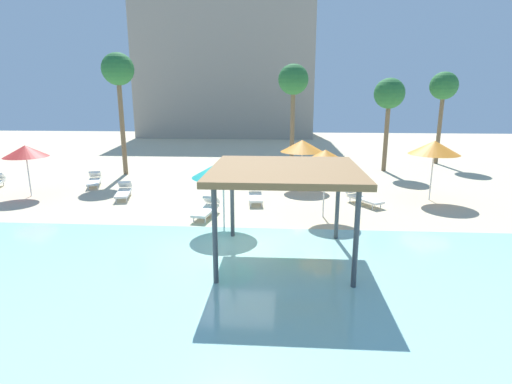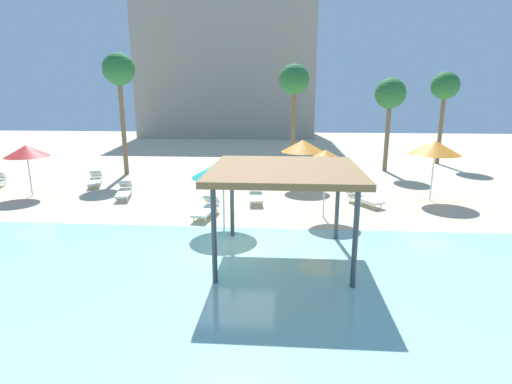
# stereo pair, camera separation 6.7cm
# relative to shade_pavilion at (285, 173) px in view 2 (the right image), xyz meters

# --- Properties ---
(ground_plane) EXTENTS (80.00, 80.00, 0.00)m
(ground_plane) POSITION_rel_shade_pavilion_xyz_m (-1.53, 1.22, -2.67)
(ground_plane) COLOR beige
(lagoon_water) EXTENTS (44.00, 13.50, 0.04)m
(lagoon_water) POSITION_rel_shade_pavilion_xyz_m (-1.53, -4.03, -2.65)
(lagoon_water) COLOR #99D1C6
(lagoon_water) RESTS_ON ground
(shade_pavilion) EXTENTS (4.30, 4.30, 2.84)m
(shade_pavilion) POSITION_rel_shade_pavilion_xyz_m (0.00, 0.00, 0.00)
(shade_pavilion) COLOR #42474C
(shade_pavilion) RESTS_ON ground
(beach_umbrella_orange_0) EXTENTS (1.91, 1.91, 2.77)m
(beach_umbrella_orange_0) POSITION_rel_shade_pavilion_xyz_m (1.61, 4.44, -0.17)
(beach_umbrella_orange_0) COLOR silver
(beach_umbrella_orange_0) RESTS_ON ground
(beach_umbrella_orange_1) EXTENTS (2.27, 2.27, 2.57)m
(beach_umbrella_orange_1) POSITION_rel_shade_pavilion_xyz_m (0.93, 9.65, -0.42)
(beach_umbrella_orange_1) COLOR silver
(beach_umbrella_orange_1) RESTS_ON ground
(beach_umbrella_orange_2) EXTENTS (2.30, 2.30, 2.81)m
(beach_umbrella_orange_2) POSITION_rel_shade_pavilion_xyz_m (6.91, 7.50, -0.17)
(beach_umbrella_orange_2) COLOR silver
(beach_umbrella_orange_2) RESTS_ON ground
(beach_umbrella_red_3) EXTENTS (2.05, 2.05, 2.51)m
(beach_umbrella_red_3) POSITION_rel_shade_pavilion_xyz_m (-12.45, 6.95, -0.44)
(beach_umbrella_red_3) COLOR silver
(beach_umbrella_red_3) RESTS_ON ground
(beach_umbrella_teal_4) EXTENTS (2.29, 2.29, 2.59)m
(beach_umbrella_teal_4) POSITION_rel_shade_pavilion_xyz_m (-2.24, 2.72, -0.39)
(beach_umbrella_teal_4) COLOR silver
(beach_umbrella_teal_4) RESTS_ON ground
(lounge_chair_0) EXTENTS (1.21, 1.99, 0.74)m
(lounge_chair_0) POSITION_rel_shade_pavilion_xyz_m (-10.35, 9.34, -2.34)
(lounge_chair_0) COLOR white
(lounge_chair_0) RESTS_ON ground
(lounge_chair_1) EXTENTS (0.79, 1.95, 0.74)m
(lounge_chair_1) POSITION_rel_shade_pavilion_xyz_m (-1.32, 6.60, -2.34)
(lounge_chair_1) COLOR white
(lounge_chair_1) RESTS_ON ground
(lounge_chair_3) EXTENTS (0.89, 1.97, 0.74)m
(lounge_chair_3) POSITION_rel_shade_pavilion_xyz_m (-3.17, 4.22, -2.34)
(lounge_chair_3) COLOR white
(lounge_chair_3) RESTS_ON ground
(lounge_chair_4) EXTENTS (1.53, 1.92, 0.74)m
(lounge_chair_4) POSITION_rel_shade_pavilion_xyz_m (3.59, 6.54, -2.34)
(lounge_chair_4) COLOR white
(lounge_chair_4) RESTS_ON ground
(lounge_chair_5) EXTENTS (1.04, 1.98, 0.74)m
(lounge_chair_5) POSITION_rel_shade_pavilion_xyz_m (-7.75, 6.92, -2.34)
(lounge_chair_5) COLOR white
(lounge_chair_5) RESTS_ON ground
(palm_tree_0) EXTENTS (1.90, 1.90, 7.28)m
(palm_tree_0) POSITION_rel_shade_pavilion_xyz_m (-9.89, 12.65, 3.45)
(palm_tree_0) COLOR brown
(palm_tree_0) RESTS_ON ground
(palm_tree_1) EXTENTS (1.90, 1.90, 5.88)m
(palm_tree_1) POSITION_rel_shade_pavilion_xyz_m (6.52, 14.88, 2.13)
(palm_tree_1) COLOR brown
(palm_tree_1) RESTS_ON ground
(palm_tree_2) EXTENTS (1.90, 1.90, 6.40)m
(palm_tree_2) POSITION_rel_shade_pavilion_xyz_m (10.99, 18.05, 2.63)
(palm_tree_2) COLOR brown
(palm_tree_2) RESTS_ON ground
(palm_tree_3) EXTENTS (1.90, 1.90, 6.73)m
(palm_tree_3) POSITION_rel_shade_pavilion_xyz_m (0.51, 14.66, 2.94)
(palm_tree_3) COLOR brown
(palm_tree_3) RESTS_ON ground
(hotel_block_0) EXTENTS (19.92, 11.20, 15.63)m
(hotel_block_0) POSITION_rel_shade_pavilion_xyz_m (-6.79, 38.61, 5.15)
(hotel_block_0) COLOR #9E9384
(hotel_block_0) RESTS_ON ground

